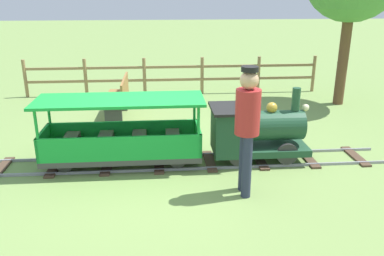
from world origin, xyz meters
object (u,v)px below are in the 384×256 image
object	(u,v)px
locomotive	(254,131)
park_bench	(119,98)
passenger_car	(122,138)
conductor_person	(247,122)

from	to	relation	value
locomotive	park_bench	size ratio (longest dim) A/B	1.11
locomotive	park_bench	world-z (taller)	locomotive
passenger_car	conductor_person	bearing A→B (deg)	58.36
locomotive	conductor_person	distance (m)	1.14
passenger_car	conductor_person	size ratio (longest dim) A/B	1.45
locomotive	conductor_person	world-z (taller)	conductor_person
locomotive	conductor_person	size ratio (longest dim) A/B	0.89
conductor_person	park_bench	xyz separation A→B (m)	(-3.26, -1.85, -0.54)
conductor_person	park_bench	size ratio (longest dim) A/B	1.24
locomotive	park_bench	distance (m)	3.16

